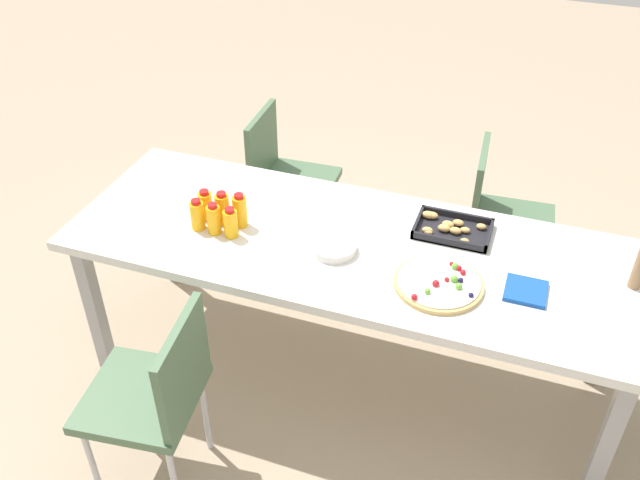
{
  "coord_description": "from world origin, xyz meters",
  "views": [
    {
      "loc": [
        0.62,
        -2.11,
        2.4
      ],
      "look_at": [
        -0.11,
        -0.05,
        0.77
      ],
      "focal_mm": 38.58,
      "sensor_mm": 36.0,
      "label": 1
    }
  ],
  "objects_px": {
    "juice_bottle_0": "(197,215)",
    "chair_far_left": "(284,173)",
    "napkin_stack": "(526,291)",
    "cardboard_tube": "(640,268)",
    "party_table": "(351,255)",
    "plate_stack": "(334,248)",
    "snack_tray": "(451,228)",
    "chair_far_right": "(499,213)",
    "juice_bottle_4": "(223,208)",
    "juice_bottle_3": "(206,205)",
    "chair_near_left": "(157,391)",
    "juice_bottle_5": "(240,211)",
    "fruit_pizza": "(439,283)",
    "juice_bottle_1": "(214,219)",
    "juice_bottle_2": "(231,223)"
  },
  "relations": [
    {
      "from": "juice_bottle_0",
      "to": "chair_far_left",
      "type": "bearing_deg",
      "value": 89.79
    },
    {
      "from": "juice_bottle_1",
      "to": "fruit_pizza",
      "type": "xyz_separation_m",
      "value": [
        0.93,
        -0.03,
        -0.05
      ]
    },
    {
      "from": "chair_far_right",
      "to": "chair_far_left",
      "type": "bearing_deg",
      "value": -93.25
    },
    {
      "from": "napkin_stack",
      "to": "cardboard_tube",
      "type": "xyz_separation_m",
      "value": [
        0.37,
        0.17,
        0.08
      ]
    },
    {
      "from": "snack_tray",
      "to": "cardboard_tube",
      "type": "xyz_separation_m",
      "value": [
        0.7,
        -0.12,
        0.07
      ]
    },
    {
      "from": "party_table",
      "to": "juice_bottle_0",
      "type": "bearing_deg",
      "value": -169.41
    },
    {
      "from": "juice_bottle_2",
      "to": "chair_far_right",
      "type": "bearing_deg",
      "value": 42.75
    },
    {
      "from": "juice_bottle_4",
      "to": "napkin_stack",
      "type": "relative_size",
      "value": 0.97
    },
    {
      "from": "chair_far_right",
      "to": "cardboard_tube",
      "type": "xyz_separation_m",
      "value": [
        0.54,
        -0.7,
        0.34
      ]
    },
    {
      "from": "cardboard_tube",
      "to": "chair_near_left",
      "type": "bearing_deg",
      "value": -151.1
    },
    {
      "from": "party_table",
      "to": "chair_far_left",
      "type": "bearing_deg",
      "value": 128.17
    },
    {
      "from": "snack_tray",
      "to": "plate_stack",
      "type": "relative_size",
      "value": 1.71
    },
    {
      "from": "cardboard_tube",
      "to": "fruit_pizza",
      "type": "bearing_deg",
      "value": -160.74
    },
    {
      "from": "chair_near_left",
      "to": "cardboard_tube",
      "type": "xyz_separation_m",
      "value": [
        1.54,
        0.85,
        0.34
      ]
    },
    {
      "from": "juice_bottle_3",
      "to": "snack_tray",
      "type": "xyz_separation_m",
      "value": [
        0.98,
        0.25,
        -0.05
      ]
    },
    {
      "from": "cardboard_tube",
      "to": "juice_bottle_0",
      "type": "bearing_deg",
      "value": -172.99
    },
    {
      "from": "fruit_pizza",
      "to": "juice_bottle_4",
      "type": "bearing_deg",
      "value": 173.75
    },
    {
      "from": "juice_bottle_0",
      "to": "juice_bottle_1",
      "type": "relative_size",
      "value": 1.0
    },
    {
      "from": "chair_far_right",
      "to": "chair_near_left",
      "type": "bearing_deg",
      "value": -36.35
    },
    {
      "from": "napkin_stack",
      "to": "cardboard_tube",
      "type": "bearing_deg",
      "value": 24.41
    },
    {
      "from": "juice_bottle_2",
      "to": "fruit_pizza",
      "type": "xyz_separation_m",
      "value": [
        0.85,
        -0.03,
        -0.05
      ]
    },
    {
      "from": "juice_bottle_0",
      "to": "snack_tray",
      "type": "bearing_deg",
      "value": 18.35
    },
    {
      "from": "juice_bottle_4",
      "to": "plate_stack",
      "type": "bearing_deg",
      "value": -3.86
    },
    {
      "from": "juice_bottle_2",
      "to": "juice_bottle_4",
      "type": "bearing_deg",
      "value": 133.82
    },
    {
      "from": "juice_bottle_2",
      "to": "juice_bottle_4",
      "type": "distance_m",
      "value": 0.1
    },
    {
      "from": "juice_bottle_0",
      "to": "napkin_stack",
      "type": "relative_size",
      "value": 0.91
    },
    {
      "from": "juice_bottle_1",
      "to": "napkin_stack",
      "type": "xyz_separation_m",
      "value": [
        1.23,
        0.04,
        -0.06
      ]
    },
    {
      "from": "plate_stack",
      "to": "napkin_stack",
      "type": "distance_m",
      "value": 0.74
    },
    {
      "from": "juice_bottle_4",
      "to": "napkin_stack",
      "type": "xyz_separation_m",
      "value": [
        1.23,
        -0.03,
        -0.06
      ]
    },
    {
      "from": "juice_bottle_0",
      "to": "juice_bottle_2",
      "type": "bearing_deg",
      "value": -1.04
    },
    {
      "from": "juice_bottle_5",
      "to": "cardboard_tube",
      "type": "bearing_deg",
      "value": 4.83
    },
    {
      "from": "napkin_stack",
      "to": "juice_bottle_1",
      "type": "bearing_deg",
      "value": -178.03
    },
    {
      "from": "chair_far_right",
      "to": "chair_far_left",
      "type": "xyz_separation_m",
      "value": [
        -1.13,
        -0.01,
        0.0
      ]
    },
    {
      "from": "chair_near_left",
      "to": "cardboard_tube",
      "type": "relative_size",
      "value": 4.68
    },
    {
      "from": "chair_near_left",
      "to": "chair_far_left",
      "type": "relative_size",
      "value": 1.0
    },
    {
      "from": "chair_far_left",
      "to": "juice_bottle_3",
      "type": "height_order",
      "value": "juice_bottle_3"
    },
    {
      "from": "chair_near_left",
      "to": "chair_far_left",
      "type": "distance_m",
      "value": 1.55
    },
    {
      "from": "juice_bottle_0",
      "to": "juice_bottle_1",
      "type": "distance_m",
      "value": 0.08
    },
    {
      "from": "juice_bottle_3",
      "to": "cardboard_tube",
      "type": "distance_m",
      "value": 1.69
    },
    {
      "from": "juice_bottle_1",
      "to": "chair_near_left",
      "type": "bearing_deg",
      "value": -84.15
    },
    {
      "from": "chair_far_right",
      "to": "juice_bottle_5",
      "type": "height_order",
      "value": "juice_bottle_5"
    },
    {
      "from": "chair_far_left",
      "to": "juice_bottle_0",
      "type": "relative_size",
      "value": 6.05
    },
    {
      "from": "juice_bottle_5",
      "to": "snack_tray",
      "type": "distance_m",
      "value": 0.86
    },
    {
      "from": "chair_far_right",
      "to": "cardboard_tube",
      "type": "distance_m",
      "value": 0.95
    },
    {
      "from": "chair_far_right",
      "to": "juice_bottle_0",
      "type": "distance_m",
      "value": 1.49
    },
    {
      "from": "juice_bottle_3",
      "to": "napkin_stack",
      "type": "bearing_deg",
      "value": -1.77
    },
    {
      "from": "party_table",
      "to": "napkin_stack",
      "type": "distance_m",
      "value": 0.7
    },
    {
      "from": "juice_bottle_1",
      "to": "juice_bottle_4",
      "type": "height_order",
      "value": "juice_bottle_4"
    },
    {
      "from": "chair_far_right",
      "to": "party_table",
      "type": "bearing_deg",
      "value": -36.77
    },
    {
      "from": "plate_stack",
      "to": "party_table",
      "type": "bearing_deg",
      "value": 59.34
    }
  ]
}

